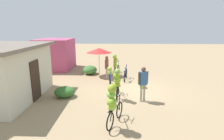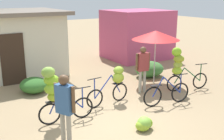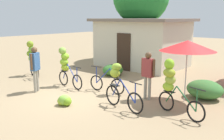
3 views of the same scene
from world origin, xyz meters
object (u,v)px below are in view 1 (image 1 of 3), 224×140
(bicycle_rightmost, at_px, (116,63))
(person_vendor, at_px, (143,80))
(bicycle_by_shop, at_px, (126,75))
(person_bystander, at_px, (107,65))
(shop_pink, at_px, (56,54))
(banana_pile_on_ground, at_px, (143,85))
(market_umbrella, at_px, (99,50))
(bicycle_leftmost, at_px, (113,102))
(building_low, at_px, (0,72))
(bicycle_near_pile, at_px, (117,81))
(bicycle_center_loaded, at_px, (110,75))

(bicycle_rightmost, height_order, person_vendor, person_vendor)
(bicycle_by_shop, height_order, person_bystander, person_bystander)
(shop_pink, relative_size, banana_pile_on_ground, 5.07)
(market_umbrella, bearing_deg, bicycle_leftmost, -170.34)
(person_bystander, bearing_deg, banana_pile_on_ground, -126.50)
(building_low, xyz_separation_m, bicycle_near_pile, (0.19, -5.86, -0.46))
(building_low, bearing_deg, bicycle_center_loaded, -66.57)
(market_umbrella, bearing_deg, bicycle_by_shop, -119.76)
(shop_pink, xyz_separation_m, bicycle_leftmost, (-9.47, -5.29, -0.31))
(bicycle_near_pile, relative_size, bicycle_by_shop, 0.97)
(banana_pile_on_ground, relative_size, person_bystander, 0.38)
(bicycle_center_loaded, distance_m, bicycle_by_shop, 1.71)
(building_low, bearing_deg, banana_pile_on_ground, -74.86)
(bicycle_center_loaded, bearing_deg, bicycle_leftmost, -176.35)
(person_bystander, bearing_deg, market_umbrella, 30.54)
(building_low, xyz_separation_m, bicycle_rightmost, (4.94, -5.71, -0.47))
(bicycle_leftmost, height_order, bicycle_center_loaded, bicycle_leftmost)
(bicycle_near_pile, height_order, person_vendor, person_vendor)
(bicycle_center_loaded, bearing_deg, bicycle_rightmost, -6.63)
(bicycle_near_pile, relative_size, banana_pile_on_ground, 2.58)
(bicycle_rightmost, distance_m, person_bystander, 1.37)
(building_low, height_order, bicycle_by_shop, building_low)
(bicycle_rightmost, distance_m, banana_pile_on_ground, 3.48)
(bicycle_by_shop, xyz_separation_m, banana_pile_on_ground, (-1.67, -0.98, -0.20))
(market_umbrella, distance_m, bicycle_center_loaded, 2.89)
(building_low, relative_size, bicycle_leftmost, 3.00)
(person_vendor, bearing_deg, bicycle_by_shop, 10.70)
(shop_pink, bearing_deg, bicycle_by_shop, -118.34)
(shop_pink, bearing_deg, person_vendor, -136.09)
(person_bystander, bearing_deg, bicycle_leftmost, -174.45)
(building_low, distance_m, bicycle_by_shop, 7.48)
(bicycle_leftmost, bearing_deg, shop_pink, 29.18)
(shop_pink, bearing_deg, bicycle_near_pile, -141.04)
(bicycle_leftmost, distance_m, person_bystander, 6.30)
(shop_pink, height_order, bicycle_rightmost, shop_pink)
(person_bystander, bearing_deg, building_low, 125.94)
(bicycle_center_loaded, height_order, person_bystander, person_bystander)
(building_low, bearing_deg, person_bystander, -54.06)
(person_bystander, bearing_deg, bicycle_by_shop, -91.24)
(building_low, relative_size, bicycle_rightmost, 3.11)
(building_low, distance_m, bicycle_rightmost, 7.57)
(bicycle_by_shop, relative_size, bicycle_rightmost, 1.01)
(building_low, bearing_deg, bicycle_leftmost, -114.12)
(shop_pink, xyz_separation_m, bicycle_rightmost, (-1.97, -5.28, -0.38))
(bicycle_center_loaded, distance_m, banana_pile_on_ground, 2.10)
(bicycle_leftmost, distance_m, bicycle_center_loaded, 4.92)
(bicycle_by_shop, xyz_separation_m, bicycle_rightmost, (1.26, 0.72, 0.56))
(banana_pile_on_ground, bearing_deg, bicycle_rightmost, 30.09)
(bicycle_near_pile, distance_m, person_bystander, 3.59)
(shop_pink, relative_size, bicycle_by_shop, 1.91)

